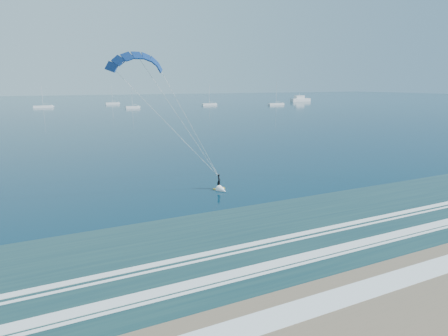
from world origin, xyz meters
name	(u,v)px	position (x,y,z in m)	size (l,w,h in m)	color
ground	(384,280)	(0.00, 0.00, 0.00)	(900.00, 900.00, 0.00)	#072F42
kitesurfer_rig	(182,121)	(-5.03, 25.29, 9.09)	(15.66, 5.36, 17.56)	yellow
motor_yacht	(300,99)	(161.00, 217.80, 1.69)	(15.48, 4.13, 6.33)	silver
sailboat_0	(43,107)	(-9.34, 222.68, 0.69)	(10.03, 2.40, 13.34)	silver
sailboat_1	(132,107)	(32.67, 195.18, 0.68)	(7.45, 2.40, 10.51)	silver
sailboat_2	(112,103)	(31.60, 240.75, 0.68)	(8.38, 2.40, 11.45)	silver
sailboat_3	(209,104)	(81.53, 203.05, 0.69)	(9.24, 2.40, 12.55)	silver
sailboat_4	(276,104)	(118.68, 186.48, 0.70)	(10.55, 2.40, 14.04)	silver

